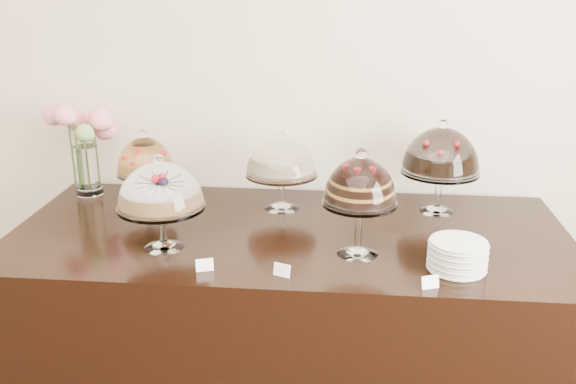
# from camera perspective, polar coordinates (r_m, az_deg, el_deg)

# --- Properties ---
(wall_back) EXTENTS (5.00, 0.04, 3.00)m
(wall_back) POSITION_cam_1_polar(r_m,az_deg,el_deg) (2.96, -3.47, 11.73)
(wall_back) COLOR beige
(wall_back) RESTS_ON ground
(display_counter) EXTENTS (2.20, 1.00, 0.90)m
(display_counter) POSITION_cam_1_polar(r_m,az_deg,el_deg) (2.76, 0.10, -12.11)
(display_counter) COLOR black
(display_counter) RESTS_ON ground
(cake_stand_sugar_sponge) EXTENTS (0.32, 0.32, 0.36)m
(cake_stand_sugar_sponge) POSITION_cam_1_polar(r_m,az_deg,el_deg) (2.37, -11.29, 0.17)
(cake_stand_sugar_sponge) COLOR white
(cake_stand_sugar_sponge) RESTS_ON display_counter
(cake_stand_choco_layer) EXTENTS (0.27, 0.27, 0.40)m
(cake_stand_choco_layer) POSITION_cam_1_polar(r_m,az_deg,el_deg) (2.27, 6.43, 0.57)
(cake_stand_choco_layer) COLOR white
(cake_stand_choco_layer) RESTS_ON display_counter
(cake_stand_cheesecake) EXTENTS (0.31, 0.31, 0.34)m
(cake_stand_cheesecake) POSITION_cam_1_polar(r_m,az_deg,el_deg) (2.72, -0.58, 2.80)
(cake_stand_cheesecake) COLOR white
(cake_stand_cheesecake) RESTS_ON display_counter
(cake_stand_dark_choco) EXTENTS (0.33, 0.33, 0.40)m
(cake_stand_dark_choco) POSITION_cam_1_polar(r_m,az_deg,el_deg) (2.75, 13.46, 3.29)
(cake_stand_dark_choco) COLOR white
(cake_stand_dark_choco) RESTS_ON display_counter
(cake_stand_fruit_tart) EXTENTS (0.25, 0.25, 0.35)m
(cake_stand_fruit_tart) POSITION_cam_1_polar(r_m,az_deg,el_deg) (2.82, -12.60, 2.81)
(cake_stand_fruit_tart) COLOR white
(cake_stand_fruit_tart) RESTS_ON display_counter
(flower_vase) EXTENTS (0.30, 0.25, 0.43)m
(flower_vase) POSITION_cam_1_polar(r_m,az_deg,el_deg) (3.04, -17.63, 4.59)
(flower_vase) COLOR white
(flower_vase) RESTS_ON display_counter
(plate_stack) EXTENTS (0.20, 0.20, 0.10)m
(plate_stack) POSITION_cam_1_polar(r_m,az_deg,el_deg) (2.29, 14.83, -5.46)
(plate_stack) COLOR white
(plate_stack) RESTS_ON display_counter
(price_card_left) EXTENTS (0.06, 0.03, 0.04)m
(price_card_left) POSITION_cam_1_polar(r_m,az_deg,el_deg) (2.23, -7.43, -6.45)
(price_card_left) COLOR white
(price_card_left) RESTS_ON display_counter
(price_card_right) EXTENTS (0.06, 0.04, 0.04)m
(price_card_right) POSITION_cam_1_polar(r_m,az_deg,el_deg) (2.15, 12.53, -7.83)
(price_card_right) COLOR white
(price_card_right) RESTS_ON display_counter
(price_card_extra) EXTENTS (0.06, 0.04, 0.04)m
(price_card_extra) POSITION_cam_1_polar(r_m,az_deg,el_deg) (2.18, -0.55, -6.96)
(price_card_extra) COLOR white
(price_card_extra) RESTS_ON display_counter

